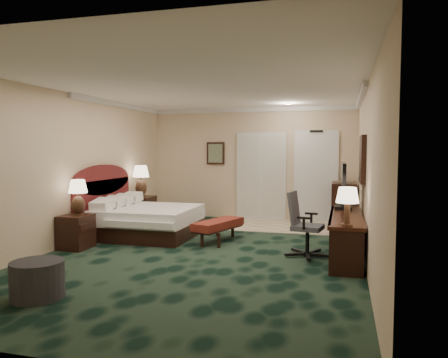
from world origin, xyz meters
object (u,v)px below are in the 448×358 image
(bed, at_px, (148,222))
(lamp_near, at_px, (78,197))
(minibar, at_px, (344,205))
(bed_bench, at_px, (218,231))
(desk, at_px, (346,236))
(desk_chair, at_px, (308,224))
(tv, at_px, (343,186))
(lamp_far, at_px, (141,181))
(nightstand_near, at_px, (76,232))
(ottoman, at_px, (37,280))
(nightstand_far, at_px, (141,210))

(bed, relative_size, lamp_near, 2.97)
(minibar, bearing_deg, bed_bench, -134.95)
(desk, height_order, desk_chair, desk_chair)
(tv, bearing_deg, lamp_far, 163.64)
(nightstand_near, relative_size, desk, 0.25)
(nightstand_near, bearing_deg, desk_chair, 6.98)
(lamp_near, height_order, minibar, lamp_near)
(desk, distance_m, minibar, 2.82)
(nightstand_near, height_order, ottoman, nightstand_near)
(nightstand_near, bearing_deg, bed_bench, 28.09)
(nightstand_near, relative_size, lamp_far, 0.82)
(lamp_far, height_order, bed_bench, lamp_far)
(nightstand_far, relative_size, bed_bench, 0.54)
(bed, height_order, desk_chair, desk_chair)
(ottoman, height_order, minibar, minibar)
(desk_chair, bearing_deg, bed_bench, 166.78)
(nightstand_far, distance_m, minibar, 4.52)
(lamp_near, bearing_deg, desk_chair, 6.36)
(lamp_near, distance_m, desk, 4.52)
(lamp_near, relative_size, minibar, 0.62)
(bed, bearing_deg, lamp_near, -120.28)
(ottoman, bearing_deg, lamp_near, 113.53)
(desk, relative_size, minibar, 2.41)
(lamp_near, relative_size, desk_chair, 0.59)
(bed_bench, xyz_separation_m, minibar, (2.24, 2.24, 0.29))
(desk_chair, height_order, minibar, desk_chair)
(nightstand_near, relative_size, lamp_near, 0.95)
(tv, bearing_deg, lamp_near, -165.21)
(desk_chair, xyz_separation_m, minibar, (0.56, 2.94, -0.03))
(bed_bench, relative_size, minibar, 1.20)
(nightstand_near, distance_m, desk_chair, 3.92)
(minibar, bearing_deg, ottoman, -120.63)
(nightstand_near, distance_m, desk, 4.52)
(bed_bench, bearing_deg, lamp_near, -134.03)
(ottoman, height_order, tv, tv)
(nightstand_near, height_order, minibar, minibar)
(bed, bearing_deg, desk_chair, -14.51)
(bed_bench, distance_m, desk, 2.35)
(minibar, bearing_deg, nightstand_far, -167.96)
(desk, bearing_deg, minibar, 90.69)
(bed, xyz_separation_m, nightstand_near, (-0.75, -1.29, 0.00))
(lamp_near, distance_m, bed_bench, 2.55)
(lamp_near, height_order, ottoman, lamp_near)
(tv, bearing_deg, bed_bench, -177.63)
(lamp_near, bearing_deg, lamp_far, 90.47)
(lamp_near, bearing_deg, bed_bench, 27.46)
(nightstand_far, bearing_deg, minibar, 12.04)
(bed_bench, bearing_deg, minibar, 63.55)
(nightstand_far, distance_m, bed_bench, 2.54)
(lamp_far, bearing_deg, nightstand_far, -58.89)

